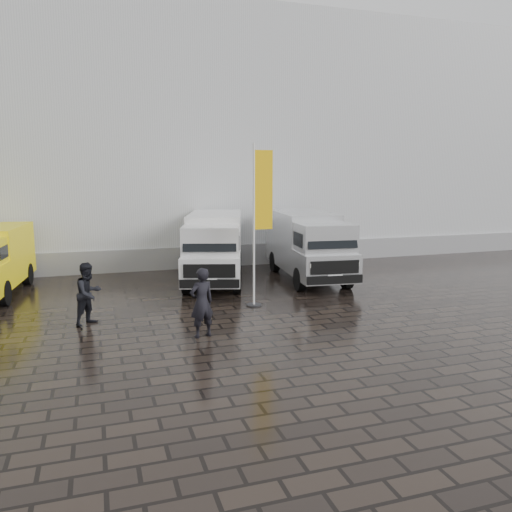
{
  "coord_description": "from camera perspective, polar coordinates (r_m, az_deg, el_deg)",
  "views": [
    {
      "loc": [
        -5.11,
        -14.51,
        4.28
      ],
      "look_at": [
        0.28,
        2.2,
        1.4
      ],
      "focal_mm": 35.0,
      "sensor_mm": 36.0,
      "label": 1
    }
  ],
  "objects": [
    {
      "name": "exhibition_hall",
      "position": [
        31.38,
        -4.86,
        12.43
      ],
      "size": [
        44.0,
        16.0,
        12.0
      ],
      "primitive_type": "cube",
      "color": "silver",
      "rests_on": "ground"
    },
    {
      "name": "flagpole",
      "position": [
        16.11,
        0.38,
        4.58
      ],
      "size": [
        0.88,
        0.5,
        5.25
      ],
      "color": "black",
      "rests_on": "ground"
    },
    {
      "name": "ground",
      "position": [
        15.97,
        1.47,
        -6.24
      ],
      "size": [
        120.0,
        120.0,
        0.0
      ],
      "primitive_type": "plane",
      "color": "black",
      "rests_on": "ground"
    },
    {
      "name": "wheelie_bin",
      "position": [
        24.6,
        7.72,
        0.51
      ],
      "size": [
        0.75,
        0.75,
        1.1
      ],
      "primitive_type": "cube",
      "rotation": [
        0.0,
        0.0,
        0.13
      ],
      "color": "black",
      "rests_on": "ground"
    },
    {
      "name": "hall_plinth",
      "position": [
        23.86,
        -0.31,
        0.2
      ],
      "size": [
        44.0,
        0.15,
        1.0
      ],
      "primitive_type": "cube",
      "color": "gray",
      "rests_on": "ground"
    },
    {
      "name": "van_white",
      "position": [
        19.94,
        -4.78,
        0.83
      ],
      "size": [
        3.75,
        6.56,
        2.7
      ],
      "primitive_type": null,
      "rotation": [
        0.0,
        0.0,
        -0.29
      ],
      "color": "white",
      "rests_on": "ground"
    },
    {
      "name": "person_tent",
      "position": [
        15.11,
        -18.57,
        -4.1
      ],
      "size": [
        1.11,
        1.1,
        1.81
      ],
      "primitive_type": "imported",
      "rotation": [
        0.0,
        0.0,
        0.75
      ],
      "color": "black",
      "rests_on": "ground"
    },
    {
      "name": "van_silver",
      "position": [
        20.57,
        5.93,
        1.09
      ],
      "size": [
        2.74,
        6.45,
        2.71
      ],
      "primitive_type": null,
      "rotation": [
        0.0,
        0.0,
        -0.11
      ],
      "color": "silver",
      "rests_on": "ground"
    },
    {
      "name": "person_front",
      "position": [
        13.29,
        -6.22,
        -5.32
      ],
      "size": [
        0.78,
        0.62,
        1.87
      ],
      "primitive_type": "imported",
      "rotation": [
        0.0,
        0.0,
        3.43
      ],
      "color": "black",
      "rests_on": "ground"
    }
  ]
}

